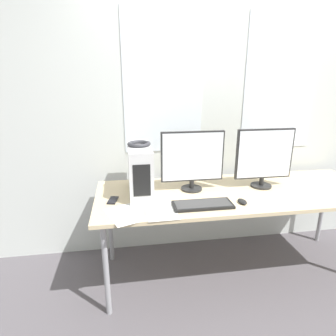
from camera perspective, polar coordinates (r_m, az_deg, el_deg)
ground_plane at (r=2.47m, az=16.66°, el=-24.94°), size 14.00×14.00×0.00m
wall_back at (r=2.72m, az=10.70°, el=11.28°), size 8.00×0.07×2.70m
desk at (r=2.39m, az=14.07°, el=-5.53°), size 2.30×0.82×0.77m
pc_tower at (r=2.21m, az=-5.75°, el=-0.38°), size 0.17×0.49×0.39m
headphones at (r=2.15m, az=-5.92°, el=4.91°), size 0.18×0.18×0.03m
monitor_main at (r=2.25m, az=4.98°, el=1.81°), size 0.51×0.17×0.49m
monitor_right_near at (r=2.44m, az=18.96°, el=2.21°), size 0.48×0.17×0.50m
keyboard at (r=2.05m, az=7.05°, el=-7.39°), size 0.43×0.17×0.02m
mouse at (r=2.15m, az=14.86°, el=-6.59°), size 0.06×0.10×0.02m
cell_phone at (r=2.16m, az=-11.14°, el=-6.45°), size 0.09×0.14×0.01m
paper_sheet_left at (r=1.97m, az=-1.39°, el=-8.69°), size 0.22×0.30×0.00m
paper_sheet_front at (r=1.94m, az=-8.77°, el=-9.30°), size 0.30×0.35×0.00m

